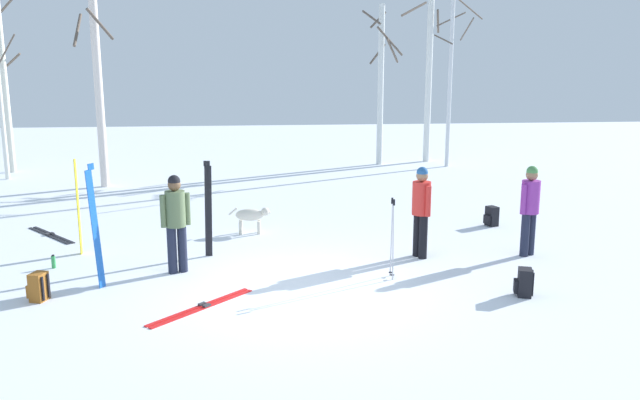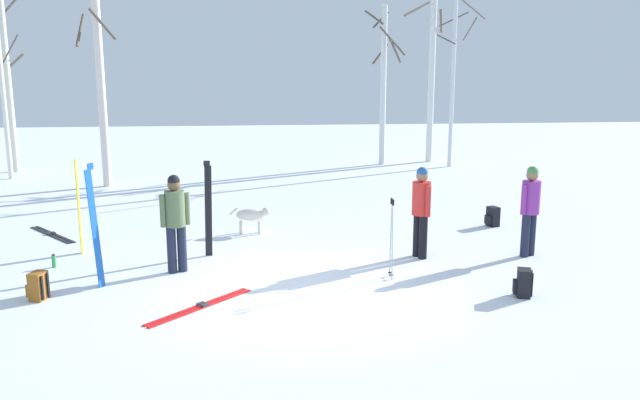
{
  "view_description": "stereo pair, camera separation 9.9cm",
  "coord_description": "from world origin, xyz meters",
  "px_view_note": "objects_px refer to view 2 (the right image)",
  "views": [
    {
      "loc": [
        -0.72,
        -9.65,
        3.49
      ],
      "look_at": [
        0.6,
        2.26,
        1.0
      ],
      "focal_mm": 35.81,
      "sensor_mm": 36.0,
      "label": 1
    },
    {
      "loc": [
        -0.62,
        -9.66,
        3.49
      ],
      "look_at": [
        0.6,
        2.26,
        1.0
      ],
      "focal_mm": 35.81,
      "sensor_mm": 36.0,
      "label": 2
    }
  ],
  "objects_px": {
    "birch_tree_0": "(7,77)",
    "birch_tree_5": "(454,61)",
    "person_2": "(175,217)",
    "birch_tree_3": "(383,81)",
    "ski_pair_planted_2": "(95,227)",
    "birch_tree_2": "(100,76)",
    "birch_tree_1": "(2,86)",
    "birch_tree_4": "(432,55)",
    "dog": "(252,216)",
    "person_1": "(421,206)",
    "backpack_0": "(523,283)",
    "backpack_1": "(493,217)",
    "person_0": "(530,205)",
    "ski_pair_planted_1": "(79,207)",
    "ski_pair_lying_1": "(201,306)",
    "backpack_2": "(38,286)",
    "ski_pair_lying_0": "(52,234)",
    "water_bottle_0": "(54,261)",
    "ski_poles_0": "(392,236)",
    "ski_pair_planted_0": "(208,209)"
  },
  "relations": [
    {
      "from": "birch_tree_0",
      "to": "birch_tree_5",
      "type": "height_order",
      "value": "birch_tree_5"
    },
    {
      "from": "person_2",
      "to": "birch_tree_3",
      "type": "xyz_separation_m",
      "value": [
        6.02,
        12.09,
        2.04
      ]
    },
    {
      "from": "ski_pair_planted_2",
      "to": "birch_tree_2",
      "type": "xyz_separation_m",
      "value": [
        -1.89,
        9.28,
        2.24
      ]
    },
    {
      "from": "birch_tree_1",
      "to": "birch_tree_4",
      "type": "distance_m",
      "value": 14.6
    },
    {
      "from": "dog",
      "to": "person_1",
      "type": "bearing_deg",
      "value": -33.89
    },
    {
      "from": "backpack_0",
      "to": "backpack_1",
      "type": "xyz_separation_m",
      "value": [
        1.18,
        4.41,
        0.0
      ]
    },
    {
      "from": "dog",
      "to": "backpack_1",
      "type": "relative_size",
      "value": 2.04
    },
    {
      "from": "person_0",
      "to": "birch_tree_0",
      "type": "xyz_separation_m",
      "value": [
        -13.24,
        11.34,
        2.22
      ]
    },
    {
      "from": "dog",
      "to": "backpack_1",
      "type": "height_order",
      "value": "dog"
    },
    {
      "from": "ski_pair_planted_1",
      "to": "backpack_1",
      "type": "bearing_deg",
      "value": 8.36
    },
    {
      "from": "backpack_0",
      "to": "ski_pair_lying_1",
      "type": "bearing_deg",
      "value": 179.47
    },
    {
      "from": "birch_tree_2",
      "to": "birch_tree_3",
      "type": "relative_size",
      "value": 1.1
    },
    {
      "from": "person_0",
      "to": "backpack_2",
      "type": "bearing_deg",
      "value": -170.0
    },
    {
      "from": "ski_pair_planted_1",
      "to": "backpack_2",
      "type": "distance_m",
      "value": 2.62
    },
    {
      "from": "person_2",
      "to": "ski_pair_planted_2",
      "type": "xyz_separation_m",
      "value": [
        -1.17,
        -0.72,
        0.03
      ]
    },
    {
      "from": "backpack_0",
      "to": "birch_tree_3",
      "type": "distance_m",
      "value": 14.17
    },
    {
      "from": "ski_pair_lying_0",
      "to": "person_0",
      "type": "bearing_deg",
      "value": -14.86
    },
    {
      "from": "ski_pair_lying_1",
      "to": "water_bottle_0",
      "type": "relative_size",
      "value": 6.15
    },
    {
      "from": "person_0",
      "to": "person_1",
      "type": "relative_size",
      "value": 1.0
    },
    {
      "from": "person_0",
      "to": "backpack_0",
      "type": "bearing_deg",
      "value": -115.12
    },
    {
      "from": "ski_pair_lying_0",
      "to": "ski_poles_0",
      "type": "relative_size",
      "value": 1.16
    },
    {
      "from": "ski_pair_planted_1",
      "to": "ski_pair_lying_0",
      "type": "height_order",
      "value": "ski_pair_planted_1"
    },
    {
      "from": "ski_pair_planted_0",
      "to": "birch_tree_0",
      "type": "height_order",
      "value": "birch_tree_0"
    },
    {
      "from": "person_0",
      "to": "birch_tree_2",
      "type": "distance_m",
      "value": 12.8
    },
    {
      "from": "backpack_1",
      "to": "person_2",
      "type": "bearing_deg",
      "value": -158.5
    },
    {
      "from": "ski_pair_planted_0",
      "to": "birch_tree_0",
      "type": "bearing_deg",
      "value": 124.1
    },
    {
      "from": "ski_pair_planted_0",
      "to": "backpack_0",
      "type": "xyz_separation_m",
      "value": [
        4.99,
        -2.72,
        -0.69
      ]
    },
    {
      "from": "ski_pair_lying_1",
      "to": "dog",
      "type": "bearing_deg",
      "value": 79.88
    },
    {
      "from": "backpack_0",
      "to": "birch_tree_5",
      "type": "distance_m",
      "value": 13.86
    },
    {
      "from": "person_2",
      "to": "birch_tree_5",
      "type": "relative_size",
      "value": 0.23
    },
    {
      "from": "water_bottle_0",
      "to": "birch_tree_4",
      "type": "height_order",
      "value": "birch_tree_4"
    },
    {
      "from": "birch_tree_2",
      "to": "person_0",
      "type": "bearing_deg",
      "value": -40.81
    },
    {
      "from": "ski_pair_planted_2",
      "to": "birch_tree_0",
      "type": "relative_size",
      "value": 0.33
    },
    {
      "from": "birch_tree_3",
      "to": "person_2",
      "type": "bearing_deg",
      "value": -116.47
    },
    {
      "from": "dog",
      "to": "water_bottle_0",
      "type": "xyz_separation_m",
      "value": [
        -3.52,
        -2.05,
        -0.27
      ]
    },
    {
      "from": "backpack_2",
      "to": "birch_tree_5",
      "type": "bearing_deg",
      "value": 50.46
    },
    {
      "from": "ski_pair_planted_2",
      "to": "birch_tree_4",
      "type": "xyz_separation_m",
      "value": [
        9.09,
        13.38,
        2.93
      ]
    },
    {
      "from": "ski_pair_lying_0",
      "to": "ski_pair_lying_1",
      "type": "xyz_separation_m",
      "value": [
        3.49,
        -4.56,
        -0.0
      ]
    },
    {
      "from": "person_2",
      "to": "birch_tree_2",
      "type": "distance_m",
      "value": 9.36
    },
    {
      "from": "person_2",
      "to": "ski_pair_lying_1",
      "type": "relative_size",
      "value": 1.14
    },
    {
      "from": "backpack_1",
      "to": "birch_tree_3",
      "type": "xyz_separation_m",
      "value": [
        -0.64,
        9.47,
        2.81
      ]
    },
    {
      "from": "backpack_0",
      "to": "birch_tree_4",
      "type": "xyz_separation_m",
      "value": [
        2.43,
        14.45,
        3.73
      ]
    },
    {
      "from": "water_bottle_0",
      "to": "birch_tree_3",
      "type": "distance_m",
      "value": 14.54
    },
    {
      "from": "birch_tree_1",
      "to": "backpack_1",
      "type": "bearing_deg",
      "value": -30.19
    },
    {
      "from": "person_1",
      "to": "ski_poles_0",
      "type": "distance_m",
      "value": 1.4
    },
    {
      "from": "ski_pair_planted_0",
      "to": "water_bottle_0",
      "type": "relative_size",
      "value": 7.45
    },
    {
      "from": "birch_tree_3",
      "to": "ski_pair_lying_1",
      "type": "bearing_deg",
      "value": -111.64
    },
    {
      "from": "ski_pair_lying_1",
      "to": "birch_tree_0",
      "type": "distance_m",
      "value": 15.59
    },
    {
      "from": "person_0",
      "to": "water_bottle_0",
      "type": "distance_m",
      "value": 8.74
    },
    {
      "from": "ski_pair_lying_0",
      "to": "birch_tree_2",
      "type": "distance_m",
      "value": 6.59
    }
  ]
}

